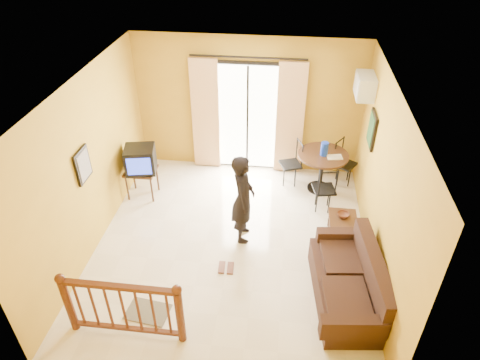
# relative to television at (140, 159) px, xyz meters

# --- Properties ---
(ground) EXTENTS (5.00, 5.00, 0.00)m
(ground) POSITION_rel_television_xyz_m (1.87, -1.19, -0.82)
(ground) COLOR beige
(ground) RESTS_ON ground
(room_shell) EXTENTS (5.00, 5.00, 5.00)m
(room_shell) POSITION_rel_television_xyz_m (1.87, -1.19, 0.88)
(room_shell) COLOR white
(room_shell) RESTS_ON ground
(balcony_door) EXTENTS (2.25, 0.14, 2.46)m
(balcony_door) POSITION_rel_television_xyz_m (1.87, 1.24, 0.37)
(balcony_door) COLOR black
(balcony_door) RESTS_ON ground
(tv_table) EXTENTS (0.58, 0.48, 0.58)m
(tv_table) POSITION_rel_television_xyz_m (-0.03, 0.00, -0.32)
(tv_table) COLOR black
(tv_table) RESTS_ON ground
(television) EXTENTS (0.63, 0.59, 0.49)m
(television) POSITION_rel_television_xyz_m (0.00, 0.00, 0.00)
(television) COLOR black
(television) RESTS_ON tv_table
(picture_left) EXTENTS (0.05, 0.42, 0.52)m
(picture_left) POSITION_rel_television_xyz_m (-0.35, -1.39, 0.73)
(picture_left) COLOR black
(picture_left) RESTS_ON room_shell
(dining_table) EXTENTS (0.97, 0.97, 0.81)m
(dining_table) POSITION_rel_television_xyz_m (3.39, 0.62, -0.18)
(dining_table) COLOR black
(dining_table) RESTS_ON ground
(water_jug) EXTENTS (0.14, 0.14, 0.27)m
(water_jug) POSITION_rel_television_xyz_m (3.40, 0.60, 0.12)
(water_jug) COLOR #1331B4
(water_jug) RESTS_ON dining_table
(serving_tray) EXTENTS (0.31, 0.23, 0.02)m
(serving_tray) POSITION_rel_television_xyz_m (3.60, 0.52, -0.00)
(serving_tray) COLOR beige
(serving_tray) RESTS_ON dining_table
(dining_chairs) EXTENTS (1.61, 1.43, 0.95)m
(dining_chairs) POSITION_rel_television_xyz_m (3.36, 0.54, -0.82)
(dining_chairs) COLOR black
(dining_chairs) RESTS_ON ground
(air_conditioner) EXTENTS (0.31, 0.60, 0.40)m
(air_conditioner) POSITION_rel_television_xyz_m (3.96, 0.76, 1.33)
(air_conditioner) COLOR silver
(air_conditioner) RESTS_ON room_shell
(botanical_print) EXTENTS (0.05, 0.50, 0.60)m
(botanical_print) POSITION_rel_television_xyz_m (4.09, 0.11, 0.83)
(botanical_print) COLOR black
(botanical_print) RESTS_ON room_shell
(coffee_table) EXTENTS (0.47, 0.85, 0.38)m
(coffee_table) POSITION_rel_television_xyz_m (3.72, -0.88, -0.57)
(coffee_table) COLOR black
(coffee_table) RESTS_ON ground
(bowl) EXTENTS (0.23, 0.23, 0.06)m
(bowl) POSITION_rel_television_xyz_m (3.72, -0.68, -0.41)
(bowl) COLOR #522A1C
(bowl) RESTS_ON coffee_table
(sofa) EXTENTS (1.04, 1.92, 0.88)m
(sofa) POSITION_rel_television_xyz_m (3.73, -2.14, -0.49)
(sofa) COLOR black
(sofa) RESTS_ON ground
(standing_person) EXTENTS (0.44, 0.62, 1.61)m
(standing_person) POSITION_rel_television_xyz_m (2.03, -0.96, -0.02)
(standing_person) COLOR black
(standing_person) RESTS_ON ground
(stair_balustrade) EXTENTS (1.63, 0.13, 1.04)m
(stair_balustrade) POSITION_rel_television_xyz_m (0.72, -3.09, -0.26)
(stair_balustrade) COLOR #471E0F
(stair_balustrade) RESTS_ON ground
(doormat) EXTENTS (0.64, 0.47, 0.02)m
(doormat) POSITION_rel_television_xyz_m (0.87, -2.72, -0.81)
(doormat) COLOR #5C5749
(doormat) RESTS_ON ground
(sandals) EXTENTS (0.26, 0.26, 0.03)m
(sandals) POSITION_rel_television_xyz_m (1.86, -1.75, -0.81)
(sandals) COLOR #522A1C
(sandals) RESTS_ON ground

